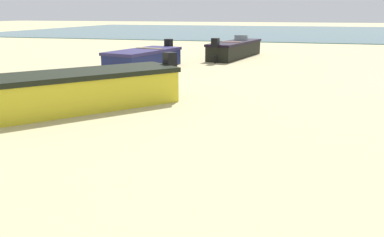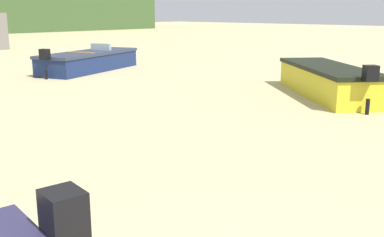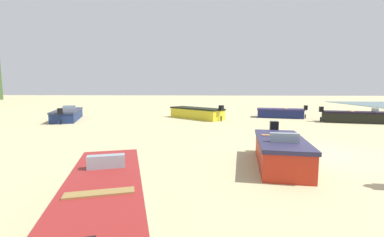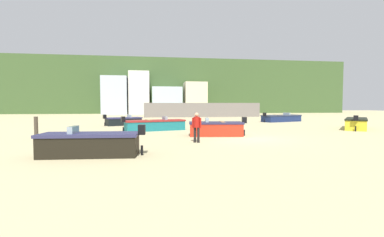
# 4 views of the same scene
# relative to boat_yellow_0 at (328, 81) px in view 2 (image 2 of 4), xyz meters

# --- Properties ---
(boat_yellow_0) EXTENTS (4.44, 4.78, 1.24)m
(boat_yellow_0) POSITION_rel_boat_yellow_0_xyz_m (0.00, 0.00, 0.00)
(boat_yellow_0) COLOR gold
(boat_yellow_0) RESTS_ON ground
(boat_navy_1) EXTENTS (5.56, 3.40, 1.15)m
(boat_navy_1) POSITION_rel_boat_yellow_0_xyz_m (-1.57, 10.33, -0.04)
(boat_navy_1) COLOR navy
(boat_navy_1) RESTS_ON ground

